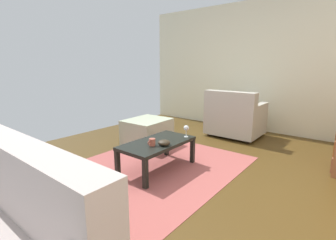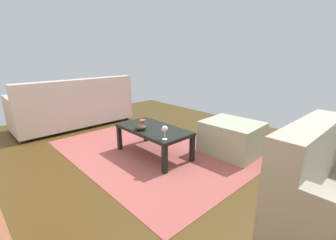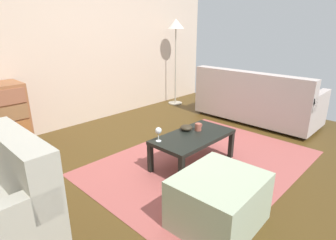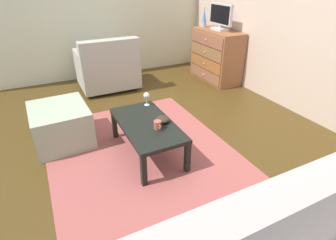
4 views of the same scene
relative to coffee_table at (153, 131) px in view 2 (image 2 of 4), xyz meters
name	(u,v)px [view 2 (image 2 of 4)]	position (x,y,z in m)	size (l,w,h in m)	color
ground_plane	(150,162)	(-0.09, 0.13, -0.35)	(5.87, 4.80, 0.05)	#493414
area_rug	(153,150)	(0.11, -0.07, -0.32)	(2.60, 1.90, 0.01)	#A14F4B
coffee_table	(153,131)	(0.00, 0.00, 0.00)	(0.98, 0.51, 0.37)	black
wine_glass	(165,129)	(-0.39, 0.16, 0.16)	(0.07, 0.07, 0.16)	silver
mug	(142,123)	(0.16, 0.05, 0.09)	(0.11, 0.08, 0.08)	#A85443
bowl_decorative	(141,127)	(0.06, 0.16, 0.08)	(0.15, 0.15, 0.07)	#31281B
couch_large	(74,108)	(1.93, 0.23, 0.01)	(0.85, 1.96, 0.86)	#332319
ottoman	(232,138)	(-0.65, -0.79, -0.11)	(0.70, 0.60, 0.43)	#A0AC8F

